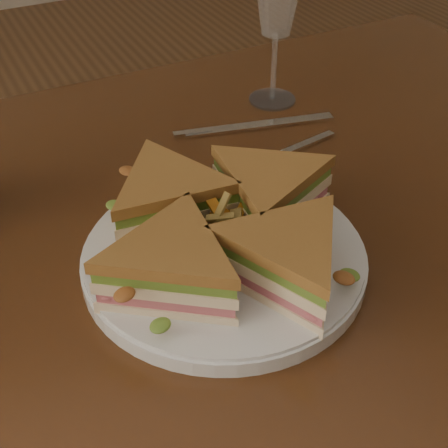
% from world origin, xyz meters
% --- Properties ---
extents(table, '(1.20, 0.80, 0.75)m').
position_xyz_m(table, '(0.00, 0.00, 0.65)').
color(table, black).
rests_on(table, ground).
extents(plate, '(0.27, 0.27, 0.02)m').
position_xyz_m(plate, '(-0.02, -0.05, 0.76)').
color(plate, silver).
rests_on(plate, table).
extents(sandwich_wedges, '(0.32, 0.32, 0.06)m').
position_xyz_m(sandwich_wedges, '(-0.02, -0.05, 0.80)').
color(sandwich_wedges, '#FFE6BC').
rests_on(sandwich_wedges, plate).
extents(crisps_mound, '(0.09, 0.09, 0.05)m').
position_xyz_m(crisps_mound, '(-0.02, -0.05, 0.79)').
color(crisps_mound, '#C37019').
rests_on(crisps_mound, plate).
extents(spoon, '(0.18, 0.05, 0.01)m').
position_xyz_m(spoon, '(0.08, 0.08, 0.75)').
color(spoon, silver).
rests_on(spoon, table).
extents(knife, '(0.21, 0.06, 0.00)m').
position_xyz_m(knife, '(0.13, 0.17, 0.75)').
color(knife, silver).
rests_on(knife, table).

